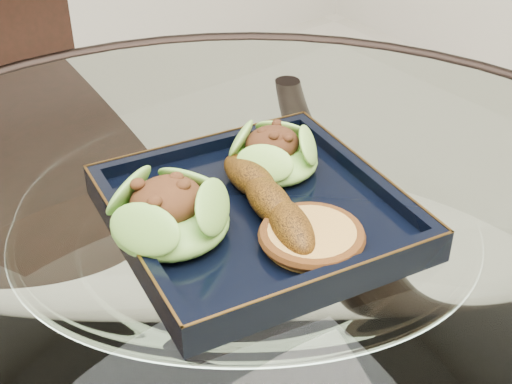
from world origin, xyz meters
TOP-DOWN VIEW (x-y plane):
  - dining_table at (-0.00, -0.00)m, footprint 1.13×1.13m
  - navy_plate at (0.03, 0.03)m, footprint 0.31×0.31m
  - lettuce_wrap_left at (-0.06, 0.04)m, footprint 0.13×0.13m
  - lettuce_wrap_right at (0.09, 0.08)m, footprint 0.12×0.12m
  - roasted_plantain at (0.04, 0.01)m, footprint 0.07×0.18m
  - crumb_patty at (0.04, -0.05)m, footprint 0.11×0.11m

SIDE VIEW (x-z plane):
  - dining_table at x=0.00m, z-range 0.21..0.98m
  - navy_plate at x=0.03m, z-range 0.76..0.78m
  - crumb_patty at x=0.04m, z-range 0.78..0.80m
  - roasted_plantain at x=0.04m, z-range 0.78..0.81m
  - lettuce_wrap_right at x=0.09m, z-range 0.78..0.82m
  - lettuce_wrap_left at x=-0.06m, z-range 0.78..0.82m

